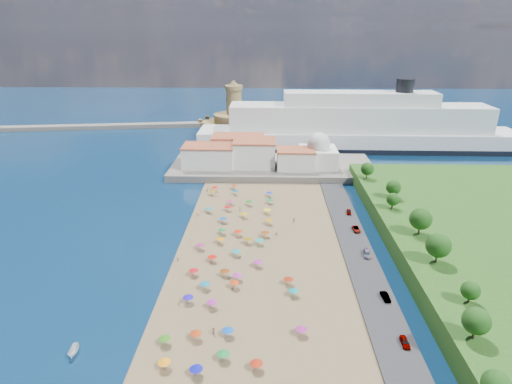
{
  "coord_description": "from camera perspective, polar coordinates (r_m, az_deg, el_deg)",
  "views": [
    {
      "loc": [
        7.89,
        -111.01,
        60.78
      ],
      "look_at": [
        4.0,
        25.0,
        8.0
      ],
      "focal_mm": 30.0,
      "sensor_mm": 36.0,
      "label": 1
    }
  ],
  "objects": [
    {
      "name": "ground",
      "position": [
        126.8,
        -2.15,
        -7.46
      ],
      "size": [
        700.0,
        700.0,
        0.0
      ],
      "primitive_type": "plane",
      "color": "#071938",
      "rests_on": "ground"
    },
    {
      "name": "hillside_trees",
      "position": [
        122.83,
        20.96,
        -4.65
      ],
      "size": [
        12.61,
        110.03,
        7.88
      ],
      "color": "#382314",
      "rests_on": "hillside"
    },
    {
      "name": "domed_building",
      "position": [
        190.52,
        8.27,
        5.2
      ],
      "size": [
        16.0,
        16.0,
        15.0
      ],
      "color": "silver",
      "rests_on": "terrace"
    },
    {
      "name": "beachgoers",
      "position": [
        120.99,
        -3.51,
        -8.39
      ],
      "size": [
        34.38,
        101.98,
        1.87
      ],
      "color": "tan",
      "rests_on": "beach"
    },
    {
      "name": "waterfront_buildings",
      "position": [
        192.39,
        -1.69,
        5.23
      ],
      "size": [
        57.0,
        29.0,
        11.0
      ],
      "color": "silver",
      "rests_on": "terrace"
    },
    {
      "name": "fortress",
      "position": [
        255.59,
        -2.9,
        8.96
      ],
      "size": [
        40.0,
        40.0,
        32.4
      ],
      "color": "#9C834E",
      "rests_on": "ground"
    },
    {
      "name": "cruise_ship",
      "position": [
        232.25,
        13.37,
        8.2
      ],
      "size": [
        166.83,
        25.81,
        36.45
      ],
      "color": "black",
      "rests_on": "ground"
    },
    {
      "name": "parked_cars",
      "position": [
        124.88,
        14.58,
        -7.97
      ],
      "size": [
        2.53,
        68.87,
        1.41
      ],
      "color": "gray",
      "rests_on": "promenade"
    },
    {
      "name": "breakwater",
      "position": [
        295.19,
        -22.17,
        8.02
      ],
      "size": [
        199.03,
        34.77,
        2.6
      ],
      "primitive_type": "cube",
      "rotation": [
        0.0,
        0.0,
        0.14
      ],
      "color": "#59544C",
      "rests_on": "ground"
    },
    {
      "name": "beach_parasols",
      "position": [
        116.43,
        -3.18,
        -9.07
      ],
      "size": [
        30.78,
        117.35,
        2.2
      ],
      "color": "gray",
      "rests_on": "beach"
    },
    {
      "name": "moored_boats",
      "position": [
        93.14,
        -25.18,
        -21.34
      ],
      "size": [
        3.52,
        17.35,
        1.58
      ],
      "color": "white",
      "rests_on": "ground"
    },
    {
      "name": "jetty",
      "position": [
        227.84,
        -3.45,
        6.0
      ],
      "size": [
        18.0,
        70.0,
        2.4
      ],
      "primitive_type": "cube",
      "color": "#59544C",
      "rests_on": "ground"
    },
    {
      "name": "terrace",
      "position": [
        193.33,
        2.19,
        3.33
      ],
      "size": [
        90.0,
        36.0,
        3.0
      ],
      "primitive_type": "cube",
      "color": "#59544C",
      "rests_on": "ground"
    }
  ]
}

